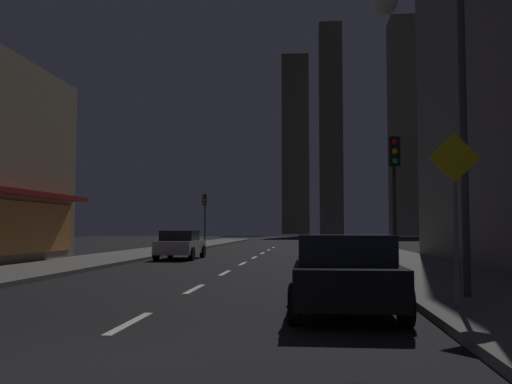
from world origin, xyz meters
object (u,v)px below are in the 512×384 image
street_lamp_right (422,64)px  pedestrian_crossing_sign (456,204)px  traffic_light_far_left (205,208)px  car_parked_near (344,273)px  traffic_light_near_right (394,174)px  car_parked_far (180,244)px  fire_hydrant_far_left (156,247)px

street_lamp_right → pedestrian_crossing_sign: street_lamp_right is taller
traffic_light_far_left → street_lamp_right: 34.51m
street_lamp_right → traffic_light_far_left: bearing=108.4°
car_parked_near → street_lamp_right: size_ratio=0.64×
traffic_light_near_right → street_lamp_right: (-0.12, -5.02, 1.87)m
car_parked_near → car_parked_far: bearing=112.3°
car_parked_near → fire_hydrant_far_left: car_parked_near is taller
car_parked_near → traffic_light_near_right: traffic_light_near_right is taller
car_parked_far → fire_hydrant_far_left: (-2.30, 3.66, -0.29)m
car_parked_near → traffic_light_far_left: (-9.10, 34.18, 2.45)m
traffic_light_near_right → street_lamp_right: bearing=-91.4°
traffic_light_far_left → car_parked_far: bearing=-83.5°
traffic_light_far_left → pedestrian_crossing_sign: 36.07m
fire_hydrant_far_left → car_parked_far: bearing=-57.9°
fire_hydrant_far_left → traffic_light_near_right: bearing=-52.3°
traffic_light_far_left → pedestrian_crossing_sign: size_ratio=1.33×
traffic_light_near_right → pedestrian_crossing_sign: size_ratio=1.33×
car_parked_far → pedestrian_crossing_sign: 19.99m
car_parked_far → street_lamp_right: (8.98, -16.10, 4.33)m
car_parked_far → fire_hydrant_far_left: bearing=122.1°
car_parked_near → pedestrian_crossing_sign: 2.38m
street_lamp_right → pedestrian_crossing_sign: 3.45m
fire_hydrant_far_left → traffic_light_far_left: size_ratio=0.16×
car_parked_far → pedestrian_crossing_sign: (9.20, -17.70, 1.28)m
fire_hydrant_far_left → traffic_light_far_left: (0.40, 12.93, 2.74)m
car_parked_far → pedestrian_crossing_sign: pedestrian_crossing_sign is taller
car_parked_far → traffic_light_near_right: traffic_light_near_right is taller
street_lamp_right → pedestrian_crossing_sign: bearing=-82.2°
fire_hydrant_far_left → car_parked_near: bearing=-65.9°
traffic_light_far_left → pedestrian_crossing_sign: traffic_light_far_left is taller
car_parked_near → car_parked_far: same height
car_parked_far → traffic_light_far_left: traffic_light_far_left is taller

